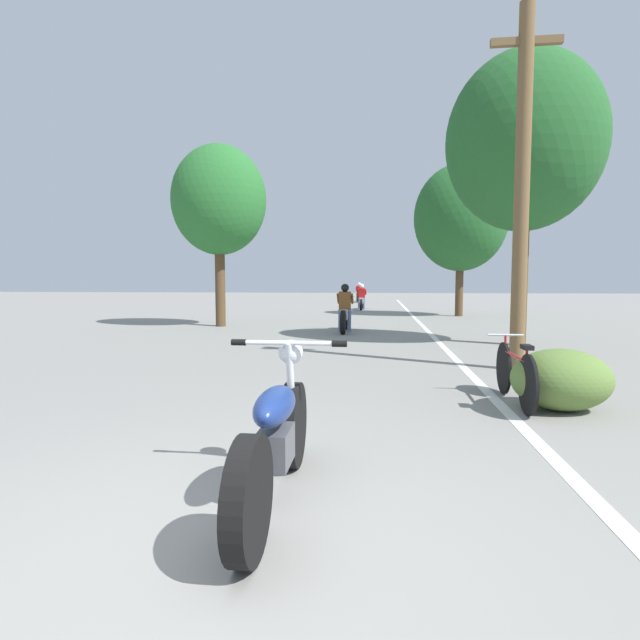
% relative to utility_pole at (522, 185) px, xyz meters
% --- Properties ---
extents(ground_plane, '(120.00, 120.00, 0.00)m').
position_rel_utility_pole_xyz_m(ground_plane, '(-3.19, -6.08, -3.00)').
color(ground_plane, gray).
extents(lane_stripe_edge, '(0.14, 48.00, 0.01)m').
position_rel_utility_pole_xyz_m(lane_stripe_edge, '(-0.84, 6.63, -3.00)').
color(lane_stripe_edge, white).
rests_on(lane_stripe_edge, ground).
extents(utility_pole, '(1.10, 0.24, 5.83)m').
position_rel_utility_pole_xyz_m(utility_pole, '(0.00, 0.00, 0.00)').
color(utility_pole, brown).
rests_on(utility_pole, ground).
extents(roadside_tree_right_near, '(3.44, 3.10, 6.54)m').
position_rel_utility_pole_xyz_m(roadside_tree_right_near, '(0.92, 3.32, 1.54)').
color(roadside_tree_right_near, '#513A23').
rests_on(roadside_tree_right_near, ground).
extents(roadside_tree_right_far, '(3.83, 3.45, 6.28)m').
position_rel_utility_pole_xyz_m(roadside_tree_right_far, '(1.07, 12.89, 1.06)').
color(roadside_tree_right_far, '#513A23').
rests_on(roadside_tree_right_far, ground).
extents(roadside_tree_left, '(3.02, 2.72, 5.78)m').
position_rel_utility_pole_xyz_m(roadside_tree_left, '(-7.36, 7.13, 1.01)').
color(roadside_tree_left, '#513A23').
rests_on(roadside_tree_left, ground).
extents(roadside_bush, '(1.10, 0.88, 0.70)m').
position_rel_utility_pole_xyz_m(roadside_bush, '(-0.22, -2.65, -2.65)').
color(roadside_bush, '#5B7A38').
rests_on(roadside_bush, ground).
extents(motorcycle_foreground, '(0.87, 2.02, 1.03)m').
position_rel_utility_pole_xyz_m(motorcycle_foreground, '(-2.94, -5.33, -2.56)').
color(motorcycle_foreground, black).
rests_on(motorcycle_foreground, ground).
extents(motorcycle_rider_lead, '(0.50, 2.13, 1.39)m').
position_rel_utility_pole_xyz_m(motorcycle_rider_lead, '(-3.24, 5.87, -2.47)').
color(motorcycle_rider_lead, black).
rests_on(motorcycle_rider_lead, ground).
extents(motorcycle_rider_mid, '(0.50, 2.08, 1.32)m').
position_rel_utility_pole_xyz_m(motorcycle_rider_mid, '(-3.14, 17.28, -2.49)').
color(motorcycle_rider_mid, black).
rests_on(motorcycle_rider_mid, ground).
extents(motorcycle_rider_far, '(0.50, 1.99, 1.37)m').
position_rel_utility_pole_xyz_m(motorcycle_rider_far, '(-3.63, 26.39, -2.48)').
color(motorcycle_rider_far, black).
rests_on(motorcycle_rider_far, ground).
extents(bicycle_parked, '(0.44, 1.73, 0.79)m').
position_rel_utility_pole_xyz_m(bicycle_parked, '(-0.66, -2.40, -2.64)').
color(bicycle_parked, black).
rests_on(bicycle_parked, ground).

